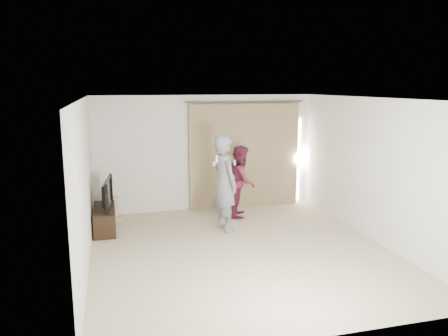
{
  "coord_description": "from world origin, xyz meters",
  "views": [
    {
      "loc": [
        -2.09,
        -6.81,
        2.81
      ],
      "look_at": [
        0.02,
        1.2,
        1.24
      ],
      "focal_mm": 35.0,
      "sensor_mm": 36.0,
      "label": 1
    }
  ],
  "objects_px": {
    "tv": "(103,193)",
    "person_woman": "(241,181)",
    "tv_console": "(105,219)",
    "person_man": "(225,183)"
  },
  "relations": [
    {
      "from": "tv",
      "to": "person_woman",
      "type": "bearing_deg",
      "value": -79.31
    },
    {
      "from": "tv",
      "to": "person_woman",
      "type": "height_order",
      "value": "person_woman"
    },
    {
      "from": "tv_console",
      "to": "tv",
      "type": "distance_m",
      "value": 0.52
    },
    {
      "from": "person_man",
      "to": "person_woman",
      "type": "height_order",
      "value": "person_man"
    },
    {
      "from": "person_woman",
      "to": "tv",
      "type": "bearing_deg",
      "value": -174.82
    },
    {
      "from": "tv",
      "to": "person_woman",
      "type": "relative_size",
      "value": 0.66
    },
    {
      "from": "tv",
      "to": "person_man",
      "type": "xyz_separation_m",
      "value": [
        2.28,
        -0.59,
        0.19
      ]
    },
    {
      "from": "tv_console",
      "to": "person_woman",
      "type": "relative_size",
      "value": 0.76
    },
    {
      "from": "person_man",
      "to": "person_woman",
      "type": "relative_size",
      "value": 1.22
    },
    {
      "from": "tv_console",
      "to": "tv",
      "type": "bearing_deg",
      "value": 0.0
    }
  ]
}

